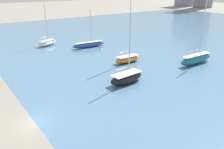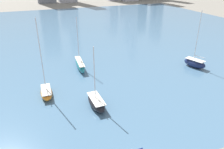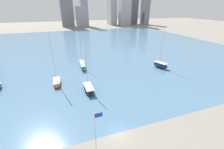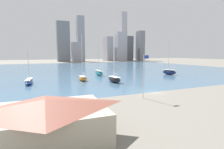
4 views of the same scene
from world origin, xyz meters
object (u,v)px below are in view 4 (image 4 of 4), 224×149
at_px(sailboat_navy, 169,72).
at_px(sailboat_blue, 29,81).
at_px(flag_pole, 144,74).
at_px(sailboat_black, 114,79).
at_px(sailboat_teal, 99,73).
at_px(sailboat_orange, 83,78).
at_px(boat_shed, 46,120).

bearing_deg(sailboat_navy, sailboat_blue, 161.47).
relative_size(flag_pole, sailboat_navy, 0.61).
bearing_deg(sailboat_black, sailboat_teal, 84.30).
xyz_separation_m(flag_pole, sailboat_black, (2.80, 20.80, -3.99)).
xyz_separation_m(flag_pole, sailboat_orange, (-5.70, 28.35, -4.04)).
distance_m(flag_pole, sailboat_black, 21.36).
xyz_separation_m(sailboat_navy, sailboat_orange, (-38.88, -1.20, -0.27)).
height_order(boat_shed, sailboat_black, sailboat_black).
bearing_deg(flag_pole, sailboat_orange, 101.37).
xyz_separation_m(sailboat_teal, sailboat_orange, (-9.81, -11.27, -0.21)).
distance_m(boat_shed, sailboat_orange, 41.75).
height_order(sailboat_navy, sailboat_black, sailboat_navy).
bearing_deg(boat_shed, sailboat_navy, 40.07).
relative_size(flag_pole, sailboat_orange, 0.56).
height_order(sailboat_blue, sailboat_navy, sailboat_navy).
height_order(sailboat_teal, sailboat_orange, sailboat_orange).
xyz_separation_m(sailboat_navy, sailboat_black, (-30.38, -8.75, -0.22)).
distance_m(boat_shed, sailboat_navy, 66.55).
bearing_deg(sailboat_navy, sailboat_black, 176.48).
relative_size(sailboat_black, sailboat_orange, 0.74).
xyz_separation_m(sailboat_teal, sailboat_navy, (29.07, -10.08, 0.07)).
bearing_deg(sailboat_navy, sailboat_orange, 162.18).
relative_size(sailboat_blue, sailboat_navy, 0.67).
bearing_deg(sailboat_blue, sailboat_navy, 6.37).
xyz_separation_m(boat_shed, sailboat_orange, (13.88, 39.35, -1.33)).
distance_m(boat_shed, sailboat_black, 38.91).
height_order(boat_shed, flag_pole, flag_pole).
distance_m(sailboat_teal, sailboat_orange, 14.95).
distance_m(sailboat_teal, sailboat_navy, 30.77).
bearing_deg(flag_pole, sailboat_blue, 128.18).
bearing_deg(sailboat_blue, sailboat_black, -11.70).
bearing_deg(sailboat_blue, boat_shed, -80.55).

